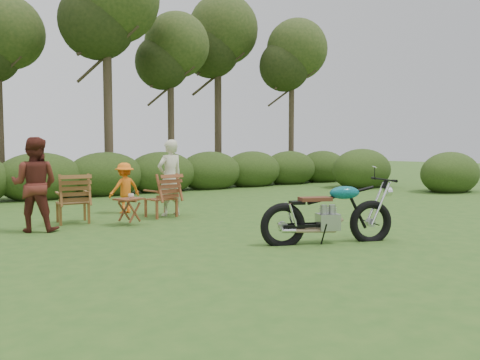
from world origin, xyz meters
TOP-DOWN VIEW (x-y plane):
  - ground at (0.00, 0.00)m, footprint 80.00×80.00m
  - tree_line at (0.50, 9.74)m, footprint 22.52×11.62m
  - motorcycle at (0.10, -0.51)m, footprint 2.26×1.59m
  - lawn_chair_right at (-0.77, 3.62)m, footprint 0.73×0.73m
  - lawn_chair_left at (-2.58, 3.95)m, footprint 0.77×0.77m
  - side_table at (-1.76, 3.04)m, footprint 0.61×0.55m
  - cup at (-1.71, 3.05)m, footprint 0.14×0.14m
  - adult_a at (-0.49, 3.71)m, footprint 0.66×0.47m
  - adult_b at (-3.42, 3.39)m, footprint 1.06×1.00m
  - child at (-1.17, 4.68)m, footprint 0.81×0.52m

SIDE VIEW (x-z plane):
  - ground at x=0.00m, z-range 0.00..0.00m
  - motorcycle at x=0.10m, z-range -0.60..0.60m
  - lawn_chair_right at x=-0.77m, z-range -0.48..0.48m
  - lawn_chair_left at x=-2.58m, z-range -0.50..0.50m
  - adult_a at x=-0.49m, z-range -0.85..0.85m
  - adult_b at x=-3.42m, z-range -0.86..0.86m
  - child at x=-1.17m, z-range -0.59..0.59m
  - side_table at x=-1.76m, z-range 0.00..0.53m
  - cup at x=-1.71m, z-range 0.53..0.62m
  - tree_line at x=0.50m, z-range -0.26..7.88m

